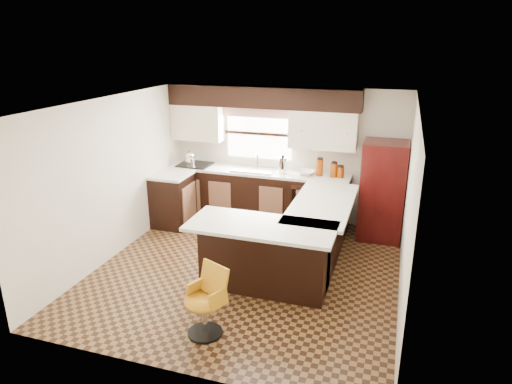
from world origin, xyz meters
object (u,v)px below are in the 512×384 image
(peninsula_long, at_px, (318,233))
(refrigerator, at_px, (382,191))
(peninsula_return, at_px, (265,257))
(bar_chair, at_px, (204,303))

(peninsula_long, distance_m, refrigerator, 1.49)
(peninsula_long, distance_m, peninsula_return, 1.11)
(peninsula_long, relative_size, refrigerator, 1.20)
(peninsula_long, relative_size, bar_chair, 2.41)
(refrigerator, height_order, bar_chair, refrigerator)
(peninsula_long, bearing_deg, bar_chair, -112.04)
(peninsula_long, relative_size, peninsula_return, 1.18)
(peninsula_return, distance_m, bar_chair, 1.24)
(bar_chair, bearing_deg, peninsula_return, 97.77)
(peninsula_long, bearing_deg, peninsula_return, -118.30)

